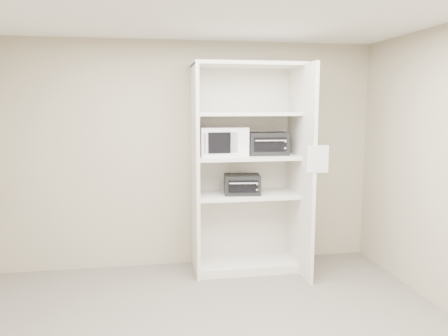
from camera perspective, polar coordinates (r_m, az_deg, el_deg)
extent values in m
cube|color=tan|center=(5.29, -4.33, 1.69)|extent=(4.50, 0.02, 2.70)
cube|color=tan|center=(1.45, 11.02, -16.18)|extent=(4.50, 0.02, 2.70)
cube|color=white|center=(4.99, -3.75, -0.42)|extent=(0.04, 0.60, 2.40)
cube|color=white|center=(5.11, 9.93, -0.33)|extent=(0.04, 0.90, 2.40)
cube|color=white|center=(5.38, 2.28, 0.22)|extent=(1.24, 0.02, 2.40)
cube|color=white|center=(5.40, 2.85, -12.39)|extent=(1.16, 0.56, 0.10)
cube|color=white|center=(5.16, 2.91, -3.52)|extent=(1.16, 0.56, 0.04)
cube|color=white|center=(5.09, 2.95, 1.45)|extent=(1.16, 0.56, 0.04)
cube|color=white|center=(5.05, 2.99, 7.09)|extent=(1.16, 0.56, 0.04)
cube|color=white|center=(5.07, 3.04, 13.31)|extent=(1.24, 0.60, 0.04)
cube|color=white|center=(5.07, -0.27, 3.52)|extent=(0.56, 0.44, 0.33)
cube|color=black|center=(5.17, 5.68, 3.21)|extent=(0.48, 0.37, 0.26)
cube|color=black|center=(5.09, 2.37, -2.14)|extent=(0.44, 0.35, 0.23)
cube|color=white|center=(4.67, 12.17, 1.15)|extent=(0.22, 0.02, 0.28)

